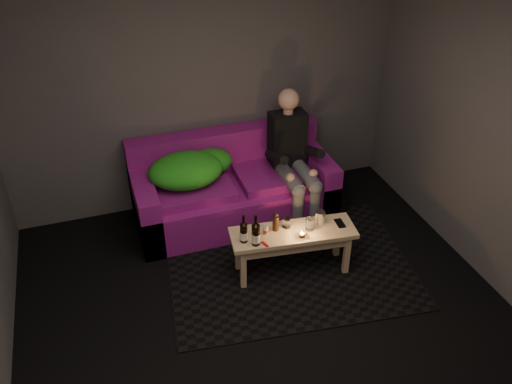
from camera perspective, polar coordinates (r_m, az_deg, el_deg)
floor at (r=4.41m, az=2.77°, el=-15.79°), size 4.50×4.50×0.00m
room at (r=3.74m, az=0.85°, el=6.44°), size 4.50×4.50×4.50m
rug at (r=5.07m, az=3.52°, el=-7.82°), size 2.38×1.85×0.01m
sofa at (r=5.55m, az=-2.51°, el=0.26°), size 1.99×0.89×0.85m
green_blanket at (r=5.29m, az=-7.00°, el=2.46°), size 0.87×0.60×0.30m
person at (r=5.40m, az=3.90°, el=3.83°), size 0.36×0.82×1.33m
coffee_table at (r=4.80m, az=3.89°, el=-4.89°), size 1.14×0.48×0.45m
beer_bottle_a at (r=4.57m, az=-1.30°, el=-4.25°), size 0.07×0.07×0.26m
beer_bottle_b at (r=4.53m, az=-0.02°, el=-4.45°), size 0.07×0.07×0.29m
salt_shaker at (r=4.68m, az=1.04°, el=-3.98°), size 0.05×0.05×0.09m
pepper_mill at (r=4.71m, az=2.07°, el=-3.33°), size 0.07×0.07×0.14m
tumbler_back at (r=4.77m, az=3.23°, el=-3.24°), size 0.08×0.08×0.09m
tealight at (r=4.68m, az=4.85°, el=-4.45°), size 0.06×0.06×0.05m
tumbler_front at (r=4.76m, az=5.72°, el=-3.37°), size 0.09×0.09×0.11m
steel_cup at (r=4.83m, az=6.72°, el=-2.67°), size 0.12×0.12×0.12m
smartphone at (r=4.88m, az=8.82°, el=-3.27°), size 0.08×0.14×0.01m
red_lighter at (r=4.58m, az=0.93°, el=-5.52°), size 0.05×0.08×0.01m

